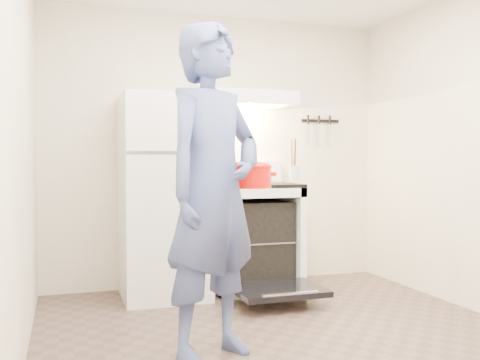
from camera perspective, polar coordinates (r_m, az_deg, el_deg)
name	(u,v)px	position (r m, az deg, el deg)	size (l,w,h in m)	color
floor	(298,345)	(3.52, 6.16, -17.07)	(3.60, 3.60, 0.00)	brown
back_wall	(218,150)	(5.02, -2.32, 3.16)	(3.20, 0.02, 2.50)	#F0E2C8
refrigerator	(164,197)	(4.55, -8.14, -1.77)	(0.70, 0.70, 1.70)	white
stove_body	(253,238)	(4.83, 1.40, -6.19)	(0.76, 0.65, 0.92)	white
cooktop	(253,185)	(4.78, 1.40, -0.55)	(0.76, 0.65, 0.03)	black
backsplash	(243,172)	(5.05, 0.31, 0.89)	(0.76, 0.07, 0.20)	white
oven_door	(278,290)	(4.34, 4.09, -11.62)	(0.70, 0.54, 0.04)	black
oven_rack	(253,240)	(4.83, 1.40, -6.43)	(0.60, 0.52, 0.01)	slate
range_hood	(250,99)	(4.88, 1.11, 8.61)	(0.76, 0.50, 0.12)	white
knife_strip	(320,121)	(5.40, 8.55, 6.25)	(0.40, 0.02, 0.03)	black
pizza_stone	(242,238)	(4.85, 0.26, -6.22)	(0.32, 0.32, 0.02)	brown
tea_kettle	(226,169)	(4.93, -1.50, 1.22)	(0.21, 0.18, 0.26)	silver
utensil_jar	(294,173)	(4.73, 5.77, 0.74)	(0.09, 0.09, 0.13)	silver
person	(213,191)	(3.10, -2.86, -1.18)	(0.71, 0.47, 1.95)	#384478
dutch_oven	(249,177)	(3.42, 0.93, 0.28)	(0.36, 0.29, 0.23)	red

